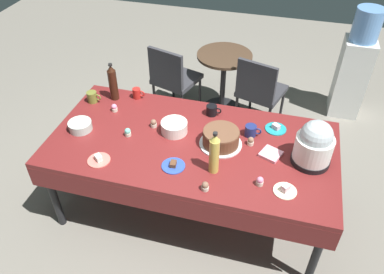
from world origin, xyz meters
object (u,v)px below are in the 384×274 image
(dessert_plate_coral, at_px, (99,159))
(dessert_plate_cobalt, at_px, (173,165))
(dessert_plate_teal, at_px, (276,128))
(round_cafe_table, at_px, (224,72))
(slow_cooker, at_px, (314,144))
(glass_salad_bowl, at_px, (80,126))
(ceramic_snack_bowl, at_px, (174,127))
(dessert_plate_charcoal, at_px, (319,134))
(coffee_mug_navy, at_px, (251,131))
(maroon_chair_left, at_px, (173,77))
(cupcake_lemon, at_px, (128,132))
(water_cooler, at_px, (354,67))
(soda_bottle_cola, at_px, (113,83))
(frosted_layer_cake, at_px, (221,138))
(coffee_mug_black, at_px, (212,110))
(potluck_table, at_px, (192,148))
(cupcake_berry, at_px, (251,141))
(soda_bottle_ginger_ale, at_px, (214,154))
(cupcake_vanilla, at_px, (114,108))
(coffee_mug_olive, at_px, (92,97))
(cupcake_rose, at_px, (260,181))
(dessert_plate_cream, at_px, (285,190))
(coffee_mug_red, at_px, (137,93))
(maroon_chair_right, at_px, (259,89))
(cupcake_mint, at_px, (205,186))

(dessert_plate_coral, relative_size, dessert_plate_cobalt, 0.97)
(dessert_plate_teal, bearing_deg, round_cafe_table, 118.72)
(slow_cooker, distance_m, glass_salad_bowl, 1.79)
(ceramic_snack_bowl, distance_m, dessert_plate_charcoal, 1.14)
(dessert_plate_teal, relative_size, coffee_mug_navy, 1.31)
(round_cafe_table, bearing_deg, maroon_chair_left, -156.98)
(cupcake_lemon, bearing_deg, water_cooler, 46.21)
(soda_bottle_cola, height_order, round_cafe_table, soda_bottle_cola)
(frosted_layer_cake, relative_size, coffee_mug_black, 2.52)
(glass_salad_bowl, distance_m, water_cooler, 2.96)
(potluck_table, distance_m, glass_salad_bowl, 0.91)
(cupcake_berry, bearing_deg, maroon_chair_left, 129.79)
(soda_bottle_ginger_ale, height_order, maroon_chair_left, soda_bottle_ginger_ale)
(cupcake_vanilla, bearing_deg, frosted_layer_cake, -11.26)
(soda_bottle_cola, bearing_deg, frosted_layer_cake, -19.61)
(potluck_table, relative_size, cupcake_berry, 32.59)
(coffee_mug_black, distance_m, coffee_mug_olive, 1.05)
(slow_cooker, bearing_deg, ceramic_snack_bowl, 176.16)
(frosted_layer_cake, bearing_deg, round_cafe_table, 100.16)
(ceramic_snack_bowl, relative_size, cupcake_vanilla, 3.10)
(cupcake_rose, height_order, soda_bottle_ginger_ale, soda_bottle_ginger_ale)
(dessert_plate_cream, xyz_separation_m, dessert_plate_charcoal, (0.21, 0.67, -0.00))
(soda_bottle_ginger_ale, xyz_separation_m, coffee_mug_red, (-0.86, 0.72, -0.11))
(cupcake_lemon, relative_size, round_cafe_table, 0.09)
(glass_salad_bowl, height_order, maroon_chair_right, maroon_chair_right)
(cupcake_lemon, xyz_separation_m, soda_bottle_ginger_ale, (0.73, -0.20, 0.13))
(frosted_layer_cake, height_order, maroon_chair_left, frosted_layer_cake)
(coffee_mug_black, relative_size, water_cooler, 0.10)
(ceramic_snack_bowl, height_order, coffee_mug_red, ceramic_snack_bowl)
(slow_cooker, height_order, round_cafe_table, slow_cooker)
(dessert_plate_cobalt, height_order, cupcake_berry, cupcake_berry)
(dessert_plate_teal, distance_m, dessert_plate_charcoal, 0.34)
(potluck_table, height_order, glass_salad_bowl, glass_salad_bowl)
(coffee_mug_olive, bearing_deg, cupcake_vanilla, -18.38)
(soda_bottle_ginger_ale, bearing_deg, cupcake_vanilla, 153.72)
(dessert_plate_cobalt, height_order, coffee_mug_olive, coffee_mug_olive)
(potluck_table, distance_m, cupcake_lemon, 0.52)
(frosted_layer_cake, bearing_deg, potluck_table, -172.35)
(maroon_chair_left, bearing_deg, coffee_mug_navy, -47.97)
(dessert_plate_cream, bearing_deg, maroon_chair_right, 102.25)
(coffee_mug_olive, xyz_separation_m, maroon_chair_right, (1.36, 1.00, -0.31))
(coffee_mug_black, bearing_deg, ceramic_snack_bowl, -127.65)
(coffee_mug_black, height_order, coffee_mug_red, coffee_mug_red)
(dessert_plate_cream, height_order, cupcake_mint, cupcake_mint)
(coffee_mug_black, bearing_deg, maroon_chair_right, 71.21)
(cupcake_lemon, distance_m, cupcake_rose, 1.09)
(dessert_plate_coral, bearing_deg, ceramic_snack_bowl, 46.98)
(coffee_mug_olive, bearing_deg, cupcake_rose, -21.56)
(potluck_table, distance_m, cupcake_mint, 0.51)
(slow_cooker, distance_m, coffee_mug_black, 0.90)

